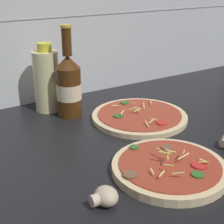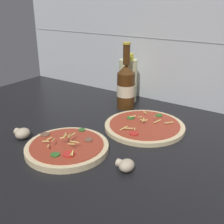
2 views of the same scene
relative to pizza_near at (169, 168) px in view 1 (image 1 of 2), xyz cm
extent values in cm
cube|color=black|center=(4.72, 12.64, -2.34)|extent=(160.00, 90.00, 2.50)
cube|color=silver|center=(4.72, 58.14, 26.41)|extent=(160.00, 1.00, 60.00)
cube|color=gray|center=(4.72, 57.59, 26.41)|extent=(156.80, 0.16, 0.30)
cylinder|color=beige|center=(0.00, 0.01, -0.14)|extent=(25.54, 25.54, 1.90)
cylinder|color=#9E3823|center=(0.00, 0.01, 0.96)|extent=(22.48, 22.48, 0.30)
cylinder|color=red|center=(4.29, -4.22, 1.31)|extent=(3.50, 3.50, 0.40)
cylinder|color=brown|center=(-10.09, 0.59, 1.31)|extent=(3.01, 3.01, 0.40)
cylinder|color=#336628|center=(1.75, -6.72, 1.31)|extent=(2.70, 2.70, 0.40)
cylinder|color=brown|center=(3.94, 5.68, 1.31)|extent=(2.65, 2.65, 0.40)
cylinder|color=#336628|center=(-2.48, 9.96, 1.31)|extent=(2.23, 2.23, 0.40)
cylinder|color=#EADB6B|center=(-1.06, 0.63, 3.75)|extent=(1.85, 2.34, 0.37)
cylinder|color=#EADB6B|center=(-5.28, -3.55, 2.09)|extent=(2.24, 1.15, 0.69)
cylinder|color=#EADB6B|center=(3.54, -0.48, 3.19)|extent=(2.25, 1.98, 1.02)
cylinder|color=#EADB6B|center=(2.90, -1.14, 2.57)|extent=(2.99, 0.67, 1.22)
cylinder|color=#EADB6B|center=(-0.18, 2.69, 3.03)|extent=(0.78, 3.21, 0.43)
cylinder|color=#EADB6B|center=(-2.40, -5.31, 2.27)|extent=(1.99, 2.09, 1.07)
cylinder|color=#EADB6B|center=(6.04, -4.15, 1.96)|extent=(1.45, 1.84, 0.86)
cylinder|color=#EADB6B|center=(-2.80, -2.70, 2.90)|extent=(1.19, 1.86, 0.68)
cylinder|color=#EADB6B|center=(-0.03, -0.42, 4.14)|extent=(0.97, 1.89, 0.90)
cylinder|color=#EADB6B|center=(0.41, 0.73, 3.78)|extent=(1.26, 1.97, 0.45)
cylinder|color=#EADB6B|center=(-6.02, -1.43, 1.85)|extent=(0.87, 1.91, 0.71)
cylinder|color=#EADB6B|center=(-1.01, -0.34, 3.21)|extent=(1.55, 1.94, 0.57)
cylinder|color=#EADB6B|center=(5.75, -4.31, 1.77)|extent=(1.43, 2.14, 0.88)
cylinder|color=beige|center=(12.01, 27.56, -0.37)|extent=(28.64, 28.64, 1.45)
cylinder|color=#9E3823|center=(12.01, 27.56, 0.51)|extent=(25.20, 25.20, 0.30)
cylinder|color=red|center=(12.96, 18.34, 0.86)|extent=(3.10, 3.10, 0.40)
cylinder|color=#336628|center=(13.08, 37.09, 0.86)|extent=(2.69, 2.69, 0.40)
cylinder|color=#336628|center=(5.34, 29.04, 0.86)|extent=(2.90, 2.90, 0.40)
cylinder|color=#EADB6B|center=(6.43, 28.64, 1.86)|extent=(2.13, 1.58, 0.84)
cylinder|color=#EADB6B|center=(11.01, 27.52, 1.99)|extent=(2.02, 0.54, 0.91)
cylinder|color=#EADB6B|center=(15.58, 30.24, 1.53)|extent=(1.88, 2.68, 1.13)
cylinder|color=#EADB6B|center=(10.11, 19.55, 1.51)|extent=(2.80, 1.51, 0.50)
cylinder|color=#EADB6B|center=(9.79, 27.98, 2.67)|extent=(2.18, 1.41, 1.12)
cylinder|color=#EADB6B|center=(11.51, 27.78, 2.25)|extent=(1.82, 2.71, 0.68)
cylinder|color=#EADB6B|center=(11.95, 20.50, 1.41)|extent=(1.37, 1.73, 0.49)
cylinder|color=#EADB6B|center=(8.40, 19.16, 1.24)|extent=(1.43, 3.19, 0.99)
cylinder|color=#EADB6B|center=(11.95, 27.68, 1.88)|extent=(1.77, 1.77, 0.75)
cylinder|color=#EADB6B|center=(19.48, 31.70, 1.50)|extent=(2.46, 2.83, 0.47)
cylinder|color=#EADB6B|center=(13.34, 32.75, 1.97)|extent=(1.05, 1.84, 0.85)
cylinder|color=#EADB6B|center=(8.08, 35.12, 1.54)|extent=(1.94, 1.37, 0.36)
cylinder|color=#47280F|center=(-4.49, 41.27, 6.45)|extent=(7.46, 7.46, 15.08)
cone|color=#47280F|center=(-4.49, 41.27, 15.79)|extent=(7.46, 7.46, 3.60)
cylinder|color=#47280F|center=(-4.49, 41.27, 21.60)|extent=(2.83, 2.83, 8.01)
cylinder|color=gold|center=(-4.49, 41.27, 26.01)|extent=(3.26, 3.26, 0.80)
cylinder|color=beige|center=(-4.49, 41.27, 6.75)|extent=(7.53, 7.53, 4.83)
cylinder|color=beige|center=(-8.33, 49.19, 8.38)|extent=(7.92, 7.92, 18.94)
cylinder|color=yellow|center=(-8.33, 49.19, 19.13)|extent=(4.36, 4.36, 2.58)
cylinder|color=beige|center=(-19.74, -2.34, 0.73)|extent=(2.34, 2.34, 2.34)
ellipsoid|color=#C6B293|center=(-17.66, -2.34, 0.73)|extent=(4.43, 5.21, 3.65)
camera|label=1|loc=(-45.32, -48.78, 40.03)|focal=55.00mm
camera|label=2|loc=(53.94, -54.60, 42.34)|focal=45.00mm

